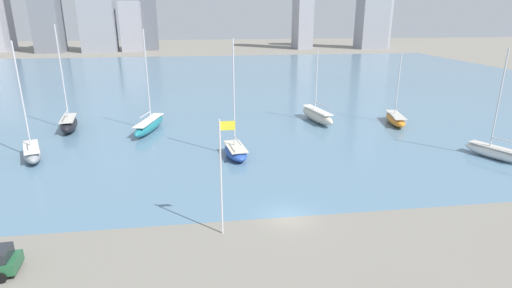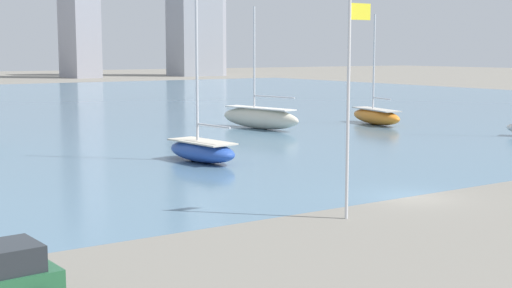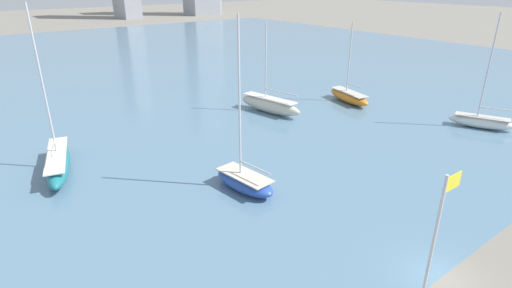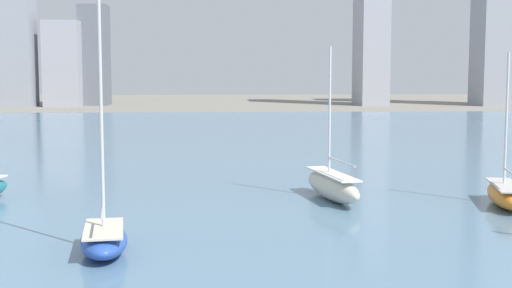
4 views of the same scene
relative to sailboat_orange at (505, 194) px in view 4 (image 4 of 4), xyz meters
name	(u,v)px [view 4 (image 4 of 4)]	position (x,y,z in m)	size (l,w,h in m)	color
harbor_water	(195,145)	(-23.58, 42.25, -0.87)	(180.00, 140.00, 0.00)	slate
distant_city_skyline	(171,15)	(-32.99, 140.23, 23.00)	(193.79, 23.17, 61.80)	#A8A8B2
sailboat_orange	(505,194)	(0.00, 0.00, 0.00)	(3.80, 8.37, 11.00)	orange
sailboat_cream	(332,186)	(-12.03, 3.11, 0.21)	(3.80, 10.02, 11.49)	beige
sailboat_blue	(104,238)	(-26.69, -11.87, -0.01)	(3.30, 6.55, 14.20)	#284CA8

